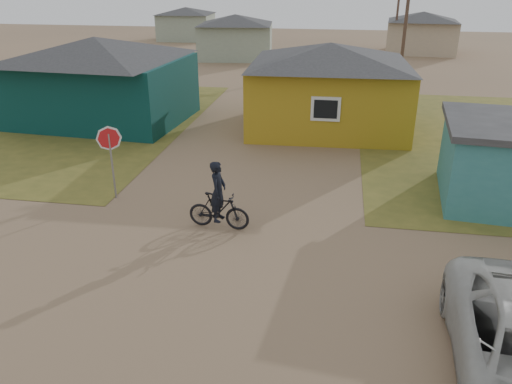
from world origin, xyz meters
TOP-DOWN VIEW (x-y plane):
  - ground at (0.00, 0.00)m, footprint 120.00×120.00m
  - house_teal at (-8.50, 13.50)m, footprint 8.93×7.08m
  - house_yellow at (2.50, 14.00)m, footprint 7.72×6.76m
  - house_pale_west at (-6.00, 34.00)m, footprint 7.04×6.15m
  - house_beige_east at (10.00, 40.00)m, footprint 6.95×6.05m
  - house_pale_north at (-14.00, 46.00)m, footprint 6.28×5.81m
  - utility_pole_near at (6.50, 22.00)m, footprint 1.40×0.20m
  - utility_pole_far at (7.50, 38.00)m, footprint 1.40×0.20m
  - stop_sign at (-3.95, 4.73)m, footprint 0.79×0.13m
  - cyclist at (-0.14, 3.24)m, footprint 1.82×0.67m

SIDE VIEW (x-z plane):
  - ground at x=0.00m, z-range 0.00..0.00m
  - cyclist at x=-0.14m, z-range -0.27..1.74m
  - house_pale_north at x=-14.00m, z-range 0.05..3.45m
  - stop_sign at x=-3.95m, z-range 0.57..2.98m
  - house_pale_west at x=-6.00m, z-range 0.06..3.66m
  - house_beige_east at x=10.00m, z-range 0.06..3.66m
  - house_yellow at x=2.50m, z-range 0.05..3.95m
  - house_teal at x=-8.50m, z-range 0.05..4.05m
  - utility_pole_near at x=6.50m, z-range 0.14..8.14m
  - utility_pole_far at x=7.50m, z-range 0.14..8.14m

